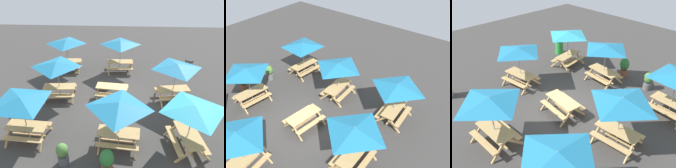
% 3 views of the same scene
% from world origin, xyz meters
% --- Properties ---
extents(ground_plane, '(29.92, 29.92, 0.00)m').
position_xyz_m(ground_plane, '(0.00, 0.00, 0.00)').
color(ground_plane, '#3D3A38').
rests_on(ground_plane, ground).
extents(picnic_table_0, '(1.93, 1.69, 0.81)m').
position_xyz_m(picnic_table_0, '(0.21, -0.30, 0.56)').
color(picnic_table_0, tan).
rests_on(picnic_table_0, ground).
extents(picnic_table_1, '(2.15, 2.15, 2.34)m').
position_xyz_m(picnic_table_1, '(3.23, -0.13, 1.99)').
color(picnic_table_1, tan).
rests_on(picnic_table_1, ground).
extents(picnic_table_2, '(2.07, 2.07, 2.34)m').
position_xyz_m(picnic_table_2, '(-0.18, -3.66, 1.99)').
color(picnic_table_2, tan).
rests_on(picnic_table_2, ground).
extents(picnic_table_3, '(2.25, 2.25, 2.34)m').
position_xyz_m(picnic_table_3, '(-3.19, 3.41, 1.99)').
color(picnic_table_3, tan).
rests_on(picnic_table_3, ground).
extents(picnic_table_4, '(2.27, 2.27, 2.34)m').
position_xyz_m(picnic_table_4, '(-3.25, -0.22, 1.99)').
color(picnic_table_4, tan).
rests_on(picnic_table_4, ground).
extents(picnic_table_6, '(2.18, 2.18, 2.34)m').
position_xyz_m(picnic_table_6, '(-0.26, 3.41, 1.99)').
color(picnic_table_6, tan).
rests_on(picnic_table_6, ground).
extents(picnic_table_7, '(2.12, 2.12, 2.34)m').
position_xyz_m(picnic_table_7, '(3.51, -3.64, 1.99)').
color(picnic_table_7, tan).
rests_on(picnic_table_7, ground).
extents(trash_bin_green, '(0.59, 0.59, 0.98)m').
position_xyz_m(trash_bin_green, '(-4.99, 4.34, 0.49)').
color(trash_bin_green, green).
rests_on(trash_bin_green, ground).
extents(potted_plant_0, '(0.49, 0.49, 1.02)m').
position_xyz_m(potted_plant_0, '(1.92, 4.51, 0.53)').
color(potted_plant_0, '#59595B').
rests_on(potted_plant_0, ground).
extents(potted_plant_1, '(0.55, 0.55, 1.16)m').
position_xyz_m(potted_plant_1, '(0.14, 4.85, 0.63)').
color(potted_plant_1, '#935138').
rests_on(potted_plant_1, ground).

